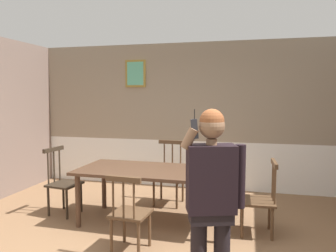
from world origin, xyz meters
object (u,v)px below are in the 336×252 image
at_px(person_figure, 212,193).
at_px(chair_opposite_corner, 169,175).
at_px(chair_by_doorway, 62,182).
at_px(chair_at_table_head, 129,213).
at_px(dining_table, 153,175).
at_px(chair_near_window, 260,199).

bearing_deg(person_figure, chair_opposite_corner, -86.61).
distance_m(chair_by_doorway, chair_opposite_corner, 1.68).
bearing_deg(chair_by_doorway, chair_at_table_head, 64.96).
height_order(chair_at_table_head, chair_opposite_corner, chair_opposite_corner).
xyz_separation_m(dining_table, chair_opposite_corner, (0.02, 0.89, -0.21)).
bearing_deg(person_figure, dining_table, -76.07).
bearing_deg(chair_by_doorway, chair_opposite_corner, 128.53).
height_order(chair_near_window, chair_at_table_head, chair_near_window).
bearing_deg(chair_near_window, person_figure, 161.55).
relative_size(dining_table, chair_near_window, 2.19).
relative_size(chair_near_window, chair_by_doorway, 0.96).
relative_size(chair_near_window, chair_opposite_corner, 0.93).
bearing_deg(chair_at_table_head, chair_by_doorway, 151.26).
xyz_separation_m(chair_near_window, chair_by_doorway, (-2.85, 0.05, 0.02)).
height_order(chair_opposite_corner, person_figure, person_figure).
relative_size(dining_table, chair_by_doorway, 2.09).
bearing_deg(dining_table, chair_near_window, -0.79).
xyz_separation_m(chair_near_window, chair_opposite_corner, (-1.41, 0.91, 0.01)).
xyz_separation_m(chair_opposite_corner, person_figure, (0.97, -2.46, 0.48)).
relative_size(chair_at_table_head, chair_opposite_corner, 0.88).
height_order(chair_at_table_head, person_figure, person_figure).
relative_size(dining_table, person_figure, 1.26).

